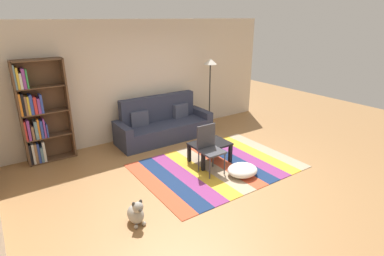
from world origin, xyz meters
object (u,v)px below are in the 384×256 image
Objects in this scene: tv_remote at (209,141)px; pouf at (242,170)px; coffee_table at (210,146)px; dog at (136,213)px; bookshelf at (38,115)px; standing_lamp at (210,70)px; couch at (163,125)px; folding_chair at (209,145)px.

pouf is at bearing -59.09° from tv_remote.
coffee_table is 1.89× the size of dog.
tv_remote reaches higher than coffee_table.
pouf is (0.15, -0.79, -0.23)m from coffee_table.
bookshelf is at bearing 144.64° from coffee_table.
dog is 2.31m from tv_remote.
couch is at bearing -178.59° from standing_lamp.
bookshelf reaches higher than dog.
tv_remote is (-0.13, 0.86, 0.31)m from pouf.
standing_lamp is at bearing 65.63° from pouf.
dog is at bearing -130.85° from tv_remote.
couch is 1.27× the size of standing_lamp.
bookshelf is 3.33m from tv_remote.
folding_chair is (2.44, -2.22, -0.43)m from bookshelf.
couch is 15.07× the size of tv_remote.
pouf is at bearing 7.60° from folding_chair.
coffee_table is at bearing 25.14° from dog.
tv_remote reaches higher than pouf.
folding_chair reaches higher than pouf.
coffee_table is at bearing -35.36° from bookshelf.
pouf is 0.92m from tv_remote.
standing_lamp is 2.28m from tv_remote.
couch is 1.12× the size of bookshelf.
pouf is 0.76m from folding_chair.
bookshelf is at bearing 168.54° from tv_remote.
coffee_table is 0.11m from tv_remote.
tv_remote is at bearing 71.52° from coffee_table.
bookshelf is 5.07× the size of dog.
coffee_table reaches higher than dog.
tv_remote is at bearing 26.53° from dog.
dog is 0.22× the size of standing_lamp.
pouf is 1.44× the size of dog.
folding_chair is at bearing -104.21° from tv_remote.
folding_chair is (-0.41, 0.48, 0.43)m from pouf.
coffee_table is 2.25m from dog.
bookshelf reaches higher than pouf.
bookshelf reaches higher than folding_chair.
couch is at bearing -6.35° from bookshelf.
dog is at bearing -126.19° from couch.
bookshelf is at bearing 103.13° from dog.
couch is 2.65m from bookshelf.
coffee_table is 0.83m from pouf.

